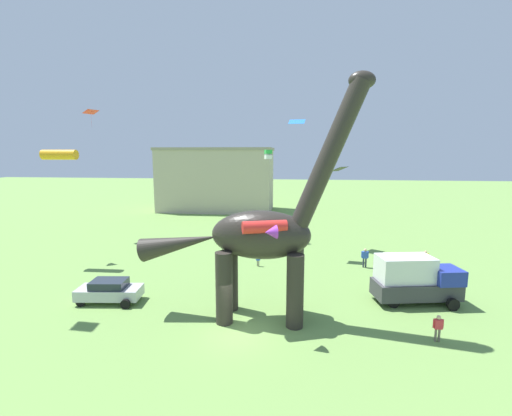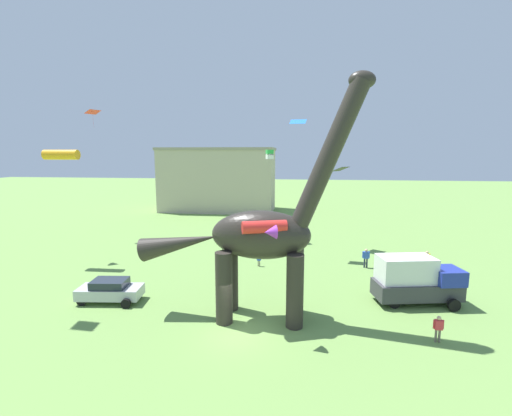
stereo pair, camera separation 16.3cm
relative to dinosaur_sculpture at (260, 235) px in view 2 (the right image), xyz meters
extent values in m
plane|color=#6B9347|center=(-0.90, -2.18, -5.23)|extent=(240.00, 240.00, 0.00)
cylinder|color=#2D2823|center=(2.15, 0.96, -3.05)|extent=(1.01, 1.01, 4.35)
cylinder|color=#2D2823|center=(2.15, -0.96, -3.05)|extent=(1.01, 1.01, 4.35)
cylinder|color=#2D2823|center=(-2.01, 0.96, -3.05)|extent=(1.01, 1.01, 4.35)
cylinder|color=#2D2823|center=(-2.01, -0.96, -3.05)|extent=(1.01, 1.01, 4.35)
ellipsoid|color=#2D2823|center=(0.07, 0.00, 0.00)|extent=(5.95, 2.56, 2.93)
cylinder|color=#2D2823|center=(3.93, 0.00, 4.69)|extent=(4.28, 1.10, 8.48)
ellipsoid|color=#2D2823|center=(5.56, 0.00, 8.73)|extent=(1.47, 0.92, 1.01)
cone|color=#2D2823|center=(-4.92, 0.00, -0.67)|extent=(5.23, 1.47, 2.48)
cube|color=#B7B7BC|center=(-10.39, 1.10, -4.56)|extent=(4.36, 2.21, 0.72)
cube|color=#232B35|center=(-10.39, 1.10, -3.94)|extent=(2.42, 1.79, 0.52)
cylinder|color=black|center=(-8.84, 1.99, -4.92)|extent=(0.64, 0.28, 0.62)
cylinder|color=black|center=(-8.84, 0.21, -4.92)|extent=(0.64, 0.28, 0.62)
cylinder|color=black|center=(-11.95, 1.99, -4.92)|extent=(0.64, 0.28, 0.62)
cylinder|color=black|center=(-11.95, 0.21, -4.92)|extent=(0.64, 0.28, 0.62)
cube|color=#38383D|center=(10.27, 3.43, -4.28)|extent=(5.89, 3.07, 1.10)
cube|color=navy|center=(12.12, 3.43, -3.23)|extent=(2.11, 2.22, 1.00)
cube|color=silver|center=(9.49, 3.43, -2.88)|extent=(3.89, 2.63, 1.70)
cylinder|color=black|center=(12.29, 4.48, -4.83)|extent=(0.83, 0.40, 0.80)
cylinder|color=black|center=(12.29, 2.38, -4.83)|extent=(0.83, 0.40, 0.80)
cylinder|color=black|center=(8.59, 4.48, -4.83)|extent=(0.83, 0.40, 0.80)
cylinder|color=black|center=(8.59, 2.38, -4.83)|extent=(0.83, 0.40, 0.80)
cylinder|color=#6B6056|center=(-1.26, 9.97, -4.96)|extent=(0.09, 0.09, 0.53)
cylinder|color=#6B6056|center=(-1.13, 9.97, -4.96)|extent=(0.09, 0.09, 0.53)
cube|color=blue|center=(-1.20, 9.97, -4.51)|extent=(0.29, 0.18, 0.37)
sphere|color=tan|center=(-1.20, 9.97, -4.24)|extent=(0.16, 0.16, 0.16)
cylinder|color=blue|center=(-1.36, 9.97, -4.50)|extent=(0.07, 0.07, 0.35)
cylinder|color=blue|center=(-1.03, 9.97, -4.50)|extent=(0.07, 0.07, 0.35)
cylinder|color=#6B6056|center=(13.44, 11.28, -4.84)|extent=(0.13, 0.13, 0.77)
cylinder|color=#6B6056|center=(13.63, 11.28, -4.84)|extent=(0.13, 0.13, 0.77)
cube|color=yellow|center=(13.53, 11.28, -4.19)|extent=(0.41, 0.26, 0.54)
sphere|color=tan|center=(13.53, 11.28, -3.80)|extent=(0.24, 0.24, 0.24)
cylinder|color=yellow|center=(13.30, 11.28, -4.16)|extent=(0.10, 0.10, 0.52)
cylinder|color=yellow|center=(13.77, 11.28, -4.16)|extent=(0.10, 0.10, 0.52)
cylinder|color=#2D3347|center=(8.13, 10.73, -4.80)|extent=(0.14, 0.14, 0.85)
cylinder|color=#2D3347|center=(8.34, 10.73, -4.80)|extent=(0.14, 0.14, 0.85)
cube|color=blue|center=(8.24, 10.73, -4.07)|extent=(0.46, 0.28, 0.60)
sphere|color=tan|center=(8.24, 10.73, -3.64)|extent=(0.27, 0.27, 0.27)
cylinder|color=blue|center=(7.97, 10.73, -4.04)|extent=(0.11, 0.11, 0.57)
cylinder|color=blue|center=(8.50, 10.73, -4.04)|extent=(0.11, 0.11, 0.57)
cylinder|color=#6B6056|center=(9.72, -1.75, -4.86)|extent=(0.12, 0.12, 0.73)
cylinder|color=#6B6056|center=(9.90, -1.75, -4.86)|extent=(0.12, 0.12, 0.73)
cube|color=#D1333D|center=(9.81, -1.75, -4.23)|extent=(0.40, 0.24, 0.52)
sphere|color=tan|center=(9.81, -1.75, -3.86)|extent=(0.23, 0.23, 0.23)
cylinder|color=#D1333D|center=(9.58, -1.75, -4.21)|extent=(0.10, 0.10, 0.49)
cylinder|color=#D1333D|center=(10.04, -1.75, -4.21)|extent=(0.10, 0.10, 0.49)
cylinder|color=orange|center=(-18.65, 8.73, 4.68)|extent=(3.14, 0.94, 0.88)
cone|color=#19B2B7|center=(-18.69, 10.45, 4.68)|extent=(0.80, 0.94, 0.92)
cube|color=#287AE5|center=(2.04, 14.00, 7.77)|extent=(1.65, 1.25, 0.49)
cube|color=green|center=(-1.16, 20.11, 4.91)|extent=(0.96, 0.96, 0.58)
cube|color=white|center=(-1.16, 20.11, 4.46)|extent=(0.96, 0.96, 0.58)
cube|color=red|center=(-21.61, 19.04, 9.54)|extent=(1.59, 1.83, 0.42)
cylinder|color=red|center=(-21.61, 19.04, 8.54)|extent=(0.01, 0.01, 1.53)
cube|color=black|center=(6.50, 17.32, 3.19)|extent=(2.04, 2.14, 0.50)
cylinder|color=red|center=(0.39, -1.10, 0.72)|extent=(2.62, 1.48, 0.71)
cone|color=purple|center=(0.83, -2.42, 0.72)|extent=(0.84, 0.91, 0.74)
cube|color=#B7A893|center=(-11.99, 40.86, 0.02)|extent=(19.40, 9.13, 10.50)
cube|color=gray|center=(-11.99, 40.86, 5.53)|extent=(19.79, 9.32, 0.50)
camera|label=1|loc=(2.17, -20.60, 4.81)|focal=24.95mm
camera|label=2|loc=(2.33, -20.58, 4.81)|focal=24.95mm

